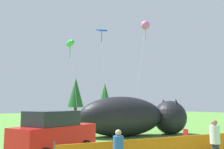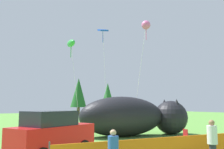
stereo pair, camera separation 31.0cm
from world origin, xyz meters
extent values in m
plane|color=#548C38|center=(0.00, 0.00, 0.00)|extent=(120.00, 120.00, 0.00)
cube|color=red|center=(-4.39, 0.52, 0.85)|extent=(4.50, 3.09, 1.14)
cube|color=#1E232D|center=(-4.58, 0.44, 1.77)|extent=(2.70, 2.27, 0.69)
cylinder|color=black|center=(-3.48, 1.75, 0.33)|extent=(0.70, 0.46, 0.66)
cylinder|color=black|center=(-2.88, 0.25, 0.33)|extent=(0.70, 0.46, 0.66)
cube|color=maroon|center=(3.55, -0.41, 0.44)|extent=(0.61, 0.61, 0.03)
cube|color=maroon|center=(3.78, -0.47, 0.67)|extent=(0.15, 0.47, 0.45)
cylinder|color=#A5A5AD|center=(3.29, -0.56, 0.22)|extent=(0.02, 0.02, 0.44)
cylinder|color=#A5A5AD|center=(3.40, -0.15, 0.22)|extent=(0.02, 0.02, 0.44)
cylinder|color=#A5A5AD|center=(3.70, -0.67, 0.22)|extent=(0.02, 0.02, 0.44)
cylinder|color=#A5A5AD|center=(3.81, -0.26, 0.22)|extent=(0.02, 0.02, 0.44)
ellipsoid|color=black|center=(2.56, 4.53, 1.51)|extent=(7.23, 4.63, 3.01)
ellipsoid|color=white|center=(2.56, 4.53, 0.83)|extent=(4.72, 3.29, 1.36)
sphere|color=black|center=(6.66, 3.43, 1.36)|extent=(2.71, 2.71, 2.71)
cone|color=black|center=(6.66, 4.11, 2.44)|extent=(0.76, 0.76, 0.81)
cone|color=black|center=(6.66, 2.75, 2.44)|extent=(0.76, 0.76, 0.81)
cylinder|color=silver|center=(0.20, -4.85, 1.22)|extent=(0.39, 0.39, 0.72)
sphere|color=#8C6647|center=(0.20, -4.85, 1.69)|extent=(0.23, 0.23, 0.23)
cylinder|color=#2D59A5|center=(-4.11, -4.20, 1.08)|extent=(0.35, 0.35, 0.64)
sphere|color=tan|center=(-4.11, -4.20, 1.50)|extent=(0.21, 0.21, 0.21)
cylinder|color=silver|center=(0.34, 8.19, 3.97)|extent=(0.25, 2.70, 7.95)
ellipsoid|color=green|center=(0.45, 9.52, 7.95)|extent=(1.40, 2.96, 0.99)
cylinder|color=green|center=(0.45, 9.52, 7.25)|extent=(0.06, 0.06, 1.20)
cylinder|color=silver|center=(4.02, 4.20, 4.53)|extent=(1.82, 0.24, 9.07)
sphere|color=pink|center=(4.92, 4.30, 9.06)|extent=(0.75, 0.75, 0.75)
cylinder|color=pink|center=(4.92, 4.30, 8.36)|extent=(0.06, 0.06, 1.20)
cylinder|color=silver|center=(4.21, 9.65, 5.06)|extent=(0.58, 1.84, 10.12)
cube|color=blue|center=(4.49, 10.56, 10.12)|extent=(1.04, 1.06, 0.51)
cylinder|color=blue|center=(4.49, 10.56, 9.42)|extent=(0.06, 0.06, 1.20)
cylinder|color=brown|center=(23.21, 38.93, 0.89)|extent=(0.57, 0.57, 1.78)
cone|color=#236028|center=(23.21, 38.93, 4.62)|extent=(3.13, 3.13, 5.69)
cylinder|color=brown|center=(13.57, 34.83, 0.92)|extent=(0.59, 0.59, 1.84)
cone|color=#1E5623|center=(13.57, 34.83, 4.79)|extent=(3.24, 3.24, 5.89)
camera|label=1|loc=(-8.97, -10.91, 2.43)|focal=40.00mm
camera|label=2|loc=(-8.71, -11.08, 2.43)|focal=40.00mm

